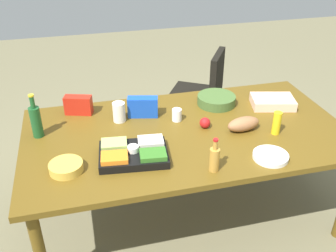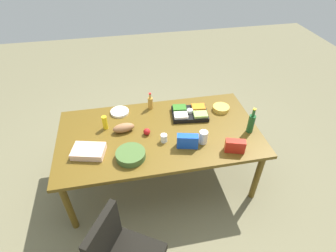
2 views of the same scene
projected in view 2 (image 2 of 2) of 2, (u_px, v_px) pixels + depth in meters
name	position (u px, v px, depth m)	size (l,w,h in m)	color
ground_plane	(160.00, 176.00, 3.49)	(10.00, 10.00, 0.00)	#716B4D
conference_table	(159.00, 136.00, 3.05)	(2.23, 1.20, 0.76)	brown
mayo_jar	(203.00, 137.00, 2.83)	(0.09, 0.09, 0.14)	white
dressing_bottle	(150.00, 103.00, 3.31)	(0.07, 0.07, 0.22)	#BC8835
salad_bowl	(131.00, 155.00, 2.68)	(0.30, 0.30, 0.07)	#42612C
apple_red	(147.00, 132.00, 2.95)	(0.08, 0.08, 0.08)	#B31819
paper_cup	(164.00, 138.00, 2.86)	(0.07, 0.07, 0.09)	white
paper_plate_stack	(120.00, 112.00, 3.27)	(0.22, 0.22, 0.03)	white
veggie_tray	(190.00, 113.00, 3.22)	(0.45, 0.35, 0.09)	black
mustard_bottle	(105.00, 123.00, 3.01)	(0.06, 0.06, 0.16)	yellow
chip_bag_red	(235.00, 146.00, 2.73)	(0.20, 0.08, 0.14)	red
sheet_cake	(89.00, 151.00, 2.72)	(0.32, 0.22, 0.07)	beige
bread_loaf	(124.00, 128.00, 2.99)	(0.24, 0.11, 0.10)	#97653F
chip_bowl	(221.00, 108.00, 3.31)	(0.20, 0.20, 0.05)	gold
chip_bag_blue	(188.00, 141.00, 2.78)	(0.22, 0.08, 0.15)	blue
wine_bottle	(251.00, 123.00, 2.94)	(0.08, 0.08, 0.31)	#1C5225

